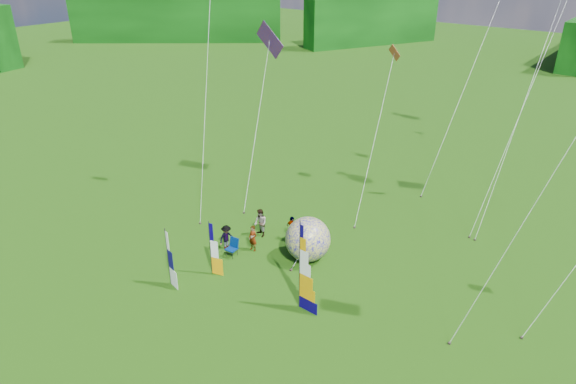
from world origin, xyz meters
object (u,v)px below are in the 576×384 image
Objects in this scene: feather_banner_main at (300,267)px; camp_chair at (232,248)px; spectator_a at (253,238)px; spectator_c at (227,238)px; kite_whale at (542,49)px; spectator_d at (292,228)px; bol_inflatable at (308,239)px; spectator_b at (260,223)px; side_banner_far at (168,258)px; side_banner_left at (210,249)px.

camp_chair is at bearing 169.98° from feather_banner_main.
spectator_a reaches higher than spectator_c.
kite_whale reaches higher than spectator_c.
spectator_a is 2.69m from spectator_d.
feather_banner_main reaches higher than bol_inflatable.
spectator_b is at bearing -6.18° from spectator_c.
side_banner_left is at bearing 75.49° from side_banner_far.
spectator_d is (-2.08, 1.16, -0.52)m from bol_inflatable.
spectator_c reaches higher than camp_chair.
spectator_a is (-3.21, -1.28, -0.51)m from bol_inflatable.
spectator_d is (1.12, 2.44, -0.01)m from spectator_a.
spectator_b is 2.93m from camp_chair.
bol_inflatable is 1.64× the size of spectator_d.
bol_inflatable is at bearing 68.56° from side_banner_far.
side_banner_far reaches higher than spectator_b.
side_banner_left is 1.22× the size of bol_inflatable.
kite_whale reaches higher than side_banner_far.
side_banner_far is at bearing -155.41° from feather_banner_main.
bol_inflatable is at bearing 166.14° from spectator_d.
feather_banner_main is 6.33m from spectator_a.
side_banner_far is at bearing -134.24° from kite_whale.
side_banner_far reaches higher than spectator_a.
spectator_c is (-0.06, 4.51, -0.88)m from side_banner_far.
side_banner_far is 2.94× the size of camp_chair.
spectator_b is 2.07m from spectator_d.
spectator_a is at bearing 61.84° from camp_chair.
bol_inflatable is (4.48, 6.71, -0.35)m from side_banner_far.
side_banner_left is at bearing -134.68° from kite_whale.
camp_chair is at bearing -63.37° from spectator_b.
spectator_a is at bearing 89.07° from side_banner_far.
spectator_c is (-4.54, -2.20, -0.52)m from bol_inflatable.
side_banner_left reaches higher than spectator_b.
feather_banner_main is at bearing -21.67° from spectator_a.
feather_banner_main is 2.97× the size of spectator_c.
spectator_b is (0.52, 7.01, -0.76)m from side_banner_far.
kite_whale is (12.05, 20.29, 9.52)m from side_banner_far.
side_banner_left is 2.85× the size of camp_chair.
side_banner_left is 5.96m from spectator_d.
kite_whale is at bearing 49.76° from camp_chair.
side_banner_left reaches higher than bol_inflatable.
bol_inflatable is at bearing 122.84° from feather_banner_main.
spectator_a is at bearing -41.76° from spectator_b.
bol_inflatable is 2.33× the size of camp_chair.
bol_inflatable is 3.49m from spectator_a.
side_banner_left is 2.29m from camp_chair.
spectator_d is at bearing 69.03° from spectator_a.
spectator_b is at bearing -144.52° from kite_whale.
spectator_a reaches higher than spectator_d.
spectator_a is (0.21, 3.31, -0.81)m from side_banner_left.
camp_chair is (0.21, -2.90, -0.36)m from spectator_b.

